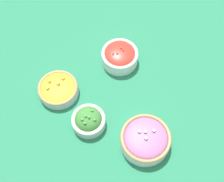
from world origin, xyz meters
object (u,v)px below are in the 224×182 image
Objects in this scene: bowl_squash at (58,89)px; bowl_broccoli at (89,120)px; bowl_red_onion at (145,139)px; bowl_cherry_tomatoes at (120,56)px.

bowl_broccoli reaches higher than bowl_squash.
bowl_red_onion is 1.45× the size of bowl_broccoli.
bowl_red_onion is at bearing -7.76° from bowl_squash.
bowl_cherry_tomatoes reaches higher than bowl_squash.
bowl_broccoli reaches higher than bowl_cherry_tomatoes.
bowl_broccoli is (-0.20, -0.02, -0.00)m from bowl_red_onion.
bowl_cherry_tomatoes is 0.33m from bowl_red_onion.
bowl_broccoli is (0.01, -0.28, -0.00)m from bowl_cherry_tomatoes.
bowl_red_onion reaches higher than bowl_cherry_tomatoes.
bowl_broccoli is (0.15, -0.06, 0.00)m from bowl_squash.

